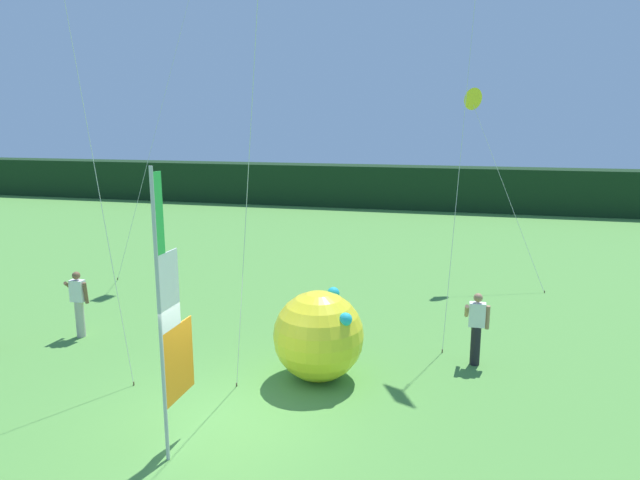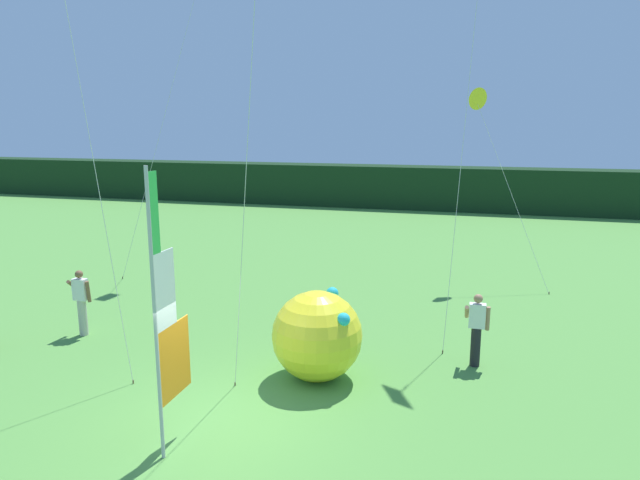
% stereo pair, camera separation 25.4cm
% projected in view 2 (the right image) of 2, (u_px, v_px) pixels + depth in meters
% --- Properties ---
extents(ground_plane, '(120.00, 120.00, 0.00)m').
position_uv_depth(ground_plane, '(214.00, 426.00, 10.31)').
color(ground_plane, '#518E3D').
extents(distant_treeline, '(80.00, 2.40, 2.67)m').
position_uv_depth(distant_treeline, '(407.00, 187.00, 36.37)').
color(distant_treeline, black).
rests_on(distant_treeline, ground).
extents(banner_flag, '(0.06, 1.03, 4.78)m').
position_uv_depth(banner_flag, '(165.00, 319.00, 9.15)').
color(banner_flag, '#B7B7BC').
rests_on(banner_flag, ground).
extents(person_near_banner, '(0.55, 0.48, 1.68)m').
position_uv_depth(person_near_banner, '(477.00, 328.00, 12.68)').
color(person_near_banner, black).
rests_on(person_near_banner, ground).
extents(person_mid_field, '(0.55, 0.48, 1.73)m').
position_uv_depth(person_mid_field, '(81.00, 301.00, 14.54)').
color(person_mid_field, '#B7B2A3').
rests_on(person_mid_field, ground).
extents(inflatable_balloon, '(1.93, 1.93, 1.93)m').
position_uv_depth(inflatable_balloon, '(317.00, 335.00, 12.04)').
color(inflatable_balloon, yellow).
rests_on(inflatable_balloon, ground).
extents(kite_yellow_delta_3, '(3.05, 1.87, 6.59)m').
position_uv_depth(kite_yellow_delta_3, '(476.00, 99.00, 19.01)').
color(kite_yellow_delta_3, brown).
rests_on(kite_yellow_delta_3, ground).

